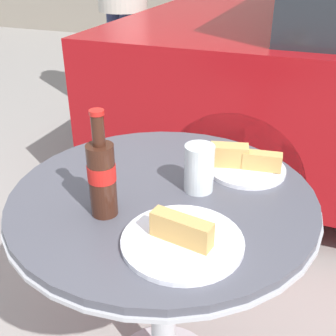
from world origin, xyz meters
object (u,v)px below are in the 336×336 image
lunch_plate_far (244,164)px  cola_bottle_left (102,175)px  drinking_glass (199,170)px  lunch_plate_near (182,238)px  bistro_table (163,236)px

lunch_plate_far → cola_bottle_left: bearing=-129.3°
drinking_glass → lunch_plate_near: size_ratio=0.47×
lunch_plate_near → lunch_plate_far: size_ratio=1.20×
bistro_table → cola_bottle_left: size_ratio=3.08×
bistro_table → lunch_plate_far: 0.30m
lunch_plate_far → drinking_glass: bearing=-122.3°
drinking_glass → lunch_plate_near: bearing=-81.5°
lunch_plate_near → lunch_plate_far: bearing=81.4°
cola_bottle_left → lunch_plate_near: size_ratio=0.98×
cola_bottle_left → lunch_plate_far: size_ratio=1.18×
lunch_plate_near → drinking_glass: bearing=98.5°
drinking_glass → lunch_plate_near: drinking_glass is taller
cola_bottle_left → drinking_glass: 0.25m
cola_bottle_left → lunch_plate_near: bearing=-12.5°
bistro_table → drinking_glass: size_ratio=6.40×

